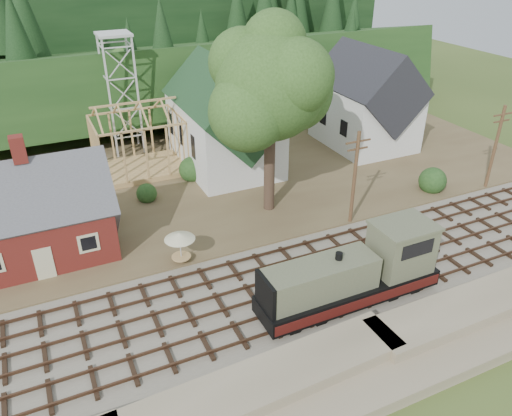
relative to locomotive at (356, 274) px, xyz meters
name	(u,v)px	position (x,y,z in m)	size (l,w,h in m)	color
ground	(307,282)	(-1.67, 3.00, -2.12)	(140.00, 140.00, 0.00)	#384C1E
embankment	(386,368)	(-1.67, -5.50, -2.12)	(64.00, 5.00, 1.60)	#7F7259
railroad_bed	(307,281)	(-1.67, 3.00, -2.04)	(64.00, 11.00, 0.16)	#726B5B
village_flat	(214,177)	(-1.67, 21.00, -1.97)	(64.00, 26.00, 0.30)	brown
hillside	(151,109)	(-1.67, 45.00, -2.12)	(70.00, 28.00, 8.00)	#1E3F19
ridge	(125,81)	(-1.67, 61.00, -2.12)	(80.00, 20.00, 12.00)	black
depot	(35,218)	(-17.67, 14.00, 1.09)	(10.80, 7.41, 9.00)	maroon
church	(225,119)	(0.33, 22.68, 3.06)	(8.40, 15.17, 13.00)	silver
farmhouse	(366,103)	(16.33, 22.00, 2.74)	(8.40, 10.80, 10.60)	silver
timber_frame	(139,143)	(-7.67, 25.00, 1.15)	(8.20, 6.20, 6.99)	tan
lattice_tower	(116,58)	(-7.67, 31.00, 7.91)	(3.20, 3.20, 12.12)	silver
big_tree	(272,93)	(0.50, 13.08, 8.10)	(10.90, 8.40, 14.70)	#38281E
telegraph_pole_near	(355,177)	(5.33, 8.20, 2.13)	(2.20, 0.28, 8.00)	#4C331E
telegraph_pole_far	(495,146)	(20.33, 8.20, 2.13)	(2.20, 0.28, 8.00)	#4C331E
locomotive	(356,274)	(0.00, 0.00, 0.00)	(11.97, 2.99, 4.79)	black
car_blue	(74,243)	(-15.54, 13.22, -1.15)	(1.58, 3.92, 1.34)	#5477B4
car_red	(366,136)	(16.97, 22.26, -1.17)	(2.16, 4.69, 1.30)	red
patio_set	(180,237)	(-8.83, 8.50, 0.22)	(2.16, 2.16, 2.40)	silver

